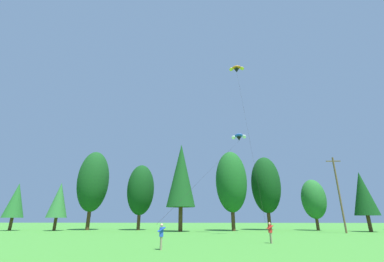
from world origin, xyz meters
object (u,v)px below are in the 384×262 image
at_px(parafoil_kite_high_blue_white, 239,137).
at_px(parafoil_kite_mid_orange, 237,69).
at_px(utility_pole, 339,192).
at_px(kite_flyer_mid, 270,231).
at_px(kite_flyer_near, 161,234).

distance_m(parafoil_kite_high_blue_white, parafoil_kite_mid_orange, 11.45).
distance_m(utility_pole, parafoil_kite_high_blue_white, 17.59).
bearing_deg(kite_flyer_mid, utility_pole, 47.15).
distance_m(utility_pole, parafoil_kite_mid_orange, 24.18).
distance_m(utility_pole, kite_flyer_near, 31.59).
bearing_deg(parafoil_kite_high_blue_white, kite_flyer_mid, -86.70).
xyz_separation_m(kite_flyer_mid, parafoil_kite_high_blue_white, (-0.60, 10.42, 11.86)).
xyz_separation_m(kite_flyer_near, parafoil_kite_mid_orange, (8.53, 15.92, 23.30)).
bearing_deg(utility_pole, parafoil_kite_high_blue_white, -160.71).
distance_m(utility_pole, kite_flyer_mid, 21.99).
height_order(utility_pole, parafoil_kite_high_blue_white, parafoil_kite_high_blue_white).
relative_size(utility_pole, parafoil_kite_high_blue_white, 0.68).
relative_size(utility_pole, kite_flyer_mid, 6.53).
relative_size(kite_flyer_near, parafoil_kite_mid_orange, 0.07).
bearing_deg(parafoil_kite_mid_orange, kite_flyer_mid, -89.03).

